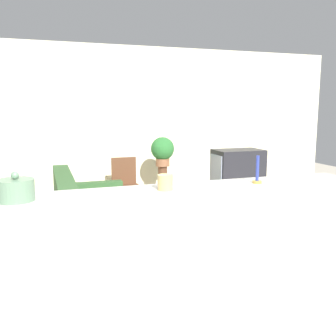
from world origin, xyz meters
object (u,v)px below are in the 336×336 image
(couch, at_px, (93,221))
(potted_plant, at_px, (163,150))
(television, at_px, (237,169))
(wooden_chair, at_px, (126,183))
(decorative_bowl, at_px, (16,190))

(couch, relative_size, potted_plant, 3.80)
(television, distance_m, wooden_chair, 1.78)
(couch, distance_m, wooden_chair, 1.43)
(wooden_chair, bearing_deg, couch, -118.56)
(television, relative_size, decorative_bowl, 3.11)
(potted_plant, bearing_deg, wooden_chair, -179.81)
(wooden_chair, distance_m, potted_plant, 0.79)
(television, bearing_deg, potted_plant, 125.88)
(wooden_chair, bearing_deg, decorative_bowl, -112.74)
(wooden_chair, height_order, decorative_bowl, decorative_bowl)
(wooden_chair, bearing_deg, potted_plant, 0.19)
(television, height_order, wooden_chair, television)
(potted_plant, bearing_deg, couch, -136.07)
(couch, bearing_deg, television, 4.85)
(couch, xyz_separation_m, television, (2.07, 0.18, 0.50))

